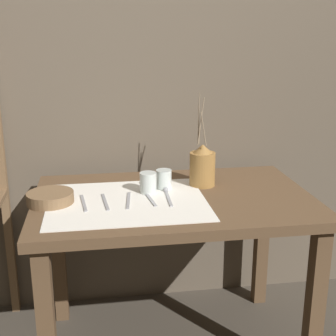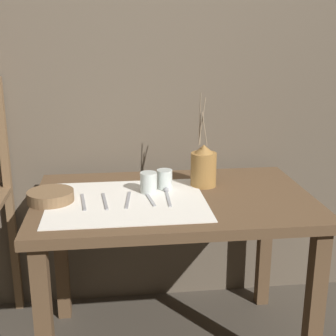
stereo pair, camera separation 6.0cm
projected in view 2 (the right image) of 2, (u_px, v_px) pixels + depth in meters
name	position (u px, v px, depth m)	size (l,w,h in m)	color
stone_wall_back	(161.00, 66.00, 2.21)	(7.00, 0.06, 2.40)	brown
wooden_table	(173.00, 220.00, 1.93)	(1.12, 0.72, 0.72)	brown
linen_cloth	(127.00, 201.00, 1.84)	(0.62, 0.50, 0.00)	white
pitcher_with_flowers	(204.00, 167.00, 2.00)	(0.11, 0.11, 0.40)	olive
wooden_bowl	(51.00, 197.00, 1.83)	(0.18, 0.18, 0.05)	brown
glass_tumbler_near	(149.00, 182.00, 1.92)	(0.07, 0.07, 0.09)	silver
glass_tumbler_far	(164.00, 179.00, 1.97)	(0.07, 0.07, 0.08)	silver
fork_inner	(83.00, 202.00, 1.82)	(0.03, 0.18, 0.00)	#939399
fork_outer	(105.00, 201.00, 1.83)	(0.03, 0.18, 0.00)	#939399
knife_center	(128.00, 200.00, 1.84)	(0.03, 0.18, 0.00)	#939399
spoon_outer	(147.00, 193.00, 1.91)	(0.04, 0.19, 0.02)	#939399
spoon_inner	(167.00, 193.00, 1.91)	(0.02, 0.19, 0.02)	#939399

